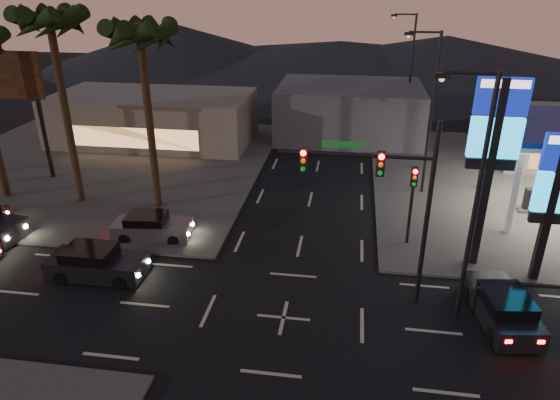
% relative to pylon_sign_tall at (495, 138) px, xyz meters
% --- Properties ---
extents(ground, '(140.00, 140.00, 0.00)m').
position_rel_pylon_sign_tall_xyz_m(ground, '(-8.50, -5.50, -6.39)').
color(ground, black).
rests_on(ground, ground).
extents(corner_lot_ne, '(24.00, 24.00, 0.12)m').
position_rel_pylon_sign_tall_xyz_m(corner_lot_ne, '(7.50, 10.50, -6.33)').
color(corner_lot_ne, '#47443F').
rests_on(corner_lot_ne, ground).
extents(corner_lot_nw, '(24.00, 24.00, 0.12)m').
position_rel_pylon_sign_tall_xyz_m(corner_lot_nw, '(-24.50, 10.50, -6.33)').
color(corner_lot_nw, '#47443F').
rests_on(corner_lot_nw, ground).
extents(pylon_sign_tall, '(2.20, 0.35, 9.00)m').
position_rel_pylon_sign_tall_xyz_m(pylon_sign_tall, '(0.00, 0.00, 0.00)').
color(pylon_sign_tall, black).
rests_on(pylon_sign_tall, ground).
extents(pylon_sign_short, '(1.60, 0.35, 7.00)m').
position_rel_pylon_sign_tall_xyz_m(pylon_sign_short, '(2.50, -1.00, -1.74)').
color(pylon_sign_short, black).
rests_on(pylon_sign_short, ground).
extents(traffic_signal_mast, '(6.10, 0.39, 8.00)m').
position_rel_pylon_sign_tall_xyz_m(traffic_signal_mast, '(-4.74, -3.51, -1.17)').
color(traffic_signal_mast, black).
rests_on(traffic_signal_mast, ground).
extents(pedestal_signal, '(0.32, 0.39, 4.30)m').
position_rel_pylon_sign_tall_xyz_m(pedestal_signal, '(-3.00, 1.48, -3.47)').
color(pedestal_signal, black).
rests_on(pedestal_signal, ground).
extents(streetlight_near, '(2.14, 0.25, 10.00)m').
position_rel_pylon_sign_tall_xyz_m(streetlight_near, '(-1.71, -4.50, -0.68)').
color(streetlight_near, black).
rests_on(streetlight_near, ground).
extents(streetlight_mid, '(2.14, 0.25, 10.00)m').
position_rel_pylon_sign_tall_xyz_m(streetlight_mid, '(-1.71, 8.50, -0.68)').
color(streetlight_mid, black).
rests_on(streetlight_mid, ground).
extents(streetlight_far, '(2.14, 0.25, 10.00)m').
position_rel_pylon_sign_tall_xyz_m(streetlight_far, '(-1.71, 22.50, -0.68)').
color(streetlight_far, black).
rests_on(streetlight_far, ground).
extents(palm_a, '(4.41, 4.41, 10.86)m').
position_rel_pylon_sign_tall_xyz_m(palm_a, '(-17.50, 4.00, 3.03)').
color(palm_a, black).
rests_on(palm_a, ground).
extents(palm_b, '(4.41, 4.41, 11.46)m').
position_rel_pylon_sign_tall_xyz_m(palm_b, '(-22.50, 4.00, 3.58)').
color(palm_b, black).
rests_on(palm_b, ground).
extents(billboard, '(6.00, 0.30, 8.50)m').
position_rel_pylon_sign_tall_xyz_m(billboard, '(-29.00, 7.50, -0.06)').
color(billboard, black).
rests_on(billboard, ground).
extents(building_far_west, '(16.00, 8.00, 4.00)m').
position_rel_pylon_sign_tall_xyz_m(building_far_west, '(-22.50, 16.50, -4.39)').
color(building_far_west, '#726B5B').
rests_on(building_far_west, ground).
extents(building_far_mid, '(12.00, 9.00, 4.40)m').
position_rel_pylon_sign_tall_xyz_m(building_far_mid, '(-6.50, 20.50, -4.19)').
color(building_far_mid, '#4C4C51').
rests_on(building_far_mid, ground).
extents(hill_left, '(40.00, 40.00, 6.00)m').
position_rel_pylon_sign_tall_xyz_m(hill_left, '(-33.50, 54.50, -3.39)').
color(hill_left, black).
rests_on(hill_left, ground).
extents(hill_right, '(50.00, 50.00, 5.00)m').
position_rel_pylon_sign_tall_xyz_m(hill_right, '(6.50, 54.50, -3.89)').
color(hill_right, black).
rests_on(hill_right, ground).
extents(hill_center, '(60.00, 60.00, 4.00)m').
position_rel_pylon_sign_tall_xyz_m(hill_center, '(-8.50, 54.50, -4.39)').
color(hill_center, black).
rests_on(hill_center, ground).
extents(car_lane_a_front, '(4.59, 1.98, 1.49)m').
position_rel_pylon_sign_tall_xyz_m(car_lane_a_front, '(-17.54, -3.68, -5.70)').
color(car_lane_a_front, black).
rests_on(car_lane_a_front, ground).
extents(car_lane_b_front, '(4.30, 2.08, 1.36)m').
position_rel_pylon_sign_tall_xyz_m(car_lane_b_front, '(-16.43, 0.27, -5.76)').
color(car_lane_b_front, '#59595B').
rests_on(car_lane_b_front, ground).
extents(suv_station, '(2.37, 4.53, 1.45)m').
position_rel_pylon_sign_tall_xyz_m(suv_station, '(0.24, -4.40, -5.72)').
color(suv_station, black).
rests_on(suv_station, ground).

